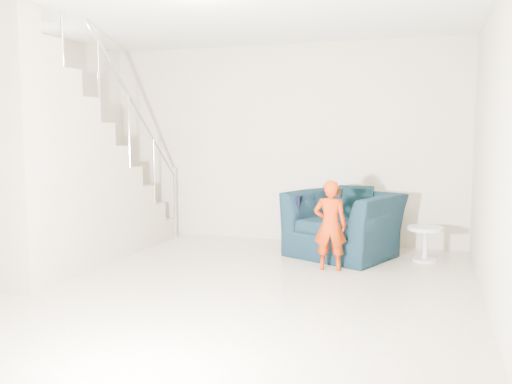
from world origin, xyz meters
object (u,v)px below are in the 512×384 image
(side_table, at_px, (425,238))
(staircase, at_px, (56,183))
(toddler, at_px, (330,225))
(armchair, at_px, (344,224))

(side_table, height_order, staircase, staircase)
(toddler, bearing_deg, side_table, -150.56)
(armchair, relative_size, staircase, 0.33)
(staircase, bearing_deg, armchair, 26.43)
(armchair, distance_m, side_table, 0.97)
(toddler, distance_m, side_table, 1.26)
(armchair, xyz_separation_m, toddler, (-0.04, -0.73, 0.11))
(armchair, bearing_deg, toddler, -69.80)
(side_table, bearing_deg, armchair, -179.46)
(staircase, bearing_deg, toddler, 14.37)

